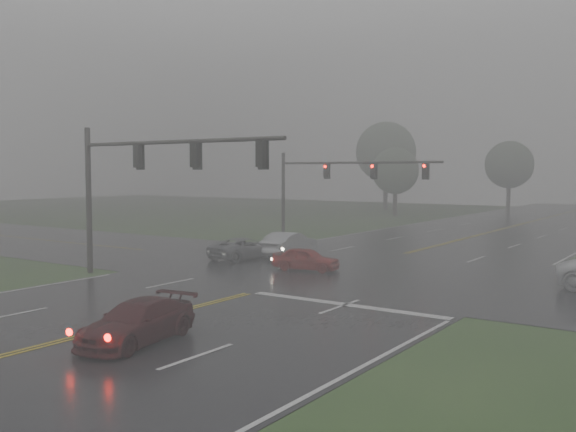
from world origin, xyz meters
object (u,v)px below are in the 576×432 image
Objects in this scene: signal_gantry_near at (139,172)px; sedan_silver at (289,257)px; signal_gantry_far at (328,179)px; sedan_red at (306,271)px; car_grey at (245,259)px; sedan_maroon at (138,343)px.

sedan_silver is at bearing 83.63° from signal_gantry_near.
signal_gantry_near is at bearing -90.31° from signal_gantry_far.
signal_gantry_near reaches higher than signal_gantry_far.
signal_gantry_near is 17.24m from signal_gantry_far.
sedan_silver is (-3.84, 4.04, 0.00)m from sedan_red.
signal_gantry_far is at bearing 89.69° from signal_gantry_near.
sedan_silver is at bearing -110.12° from car_grey.
signal_gantry_far is (0.09, 17.23, -0.54)m from signal_gantry_near.
signal_gantry_near reaches higher than sedan_silver.
car_grey is 0.37× the size of signal_gantry_far.
signal_gantry_far is at bearing 14.20° from sedan_red.
car_grey is at bearing 91.57° from signal_gantry_near.
sedan_maroon is 15.11m from sedan_red.
signal_gantry_far is at bearing -84.49° from sedan_silver.
car_grey reaches higher than sedan_red.
signal_gantry_far is (0.32, 8.90, 4.60)m from car_grey.
signal_gantry_near reaches higher than sedan_red.
car_grey is 0.37× the size of signal_gantry_near.
sedan_silver is at bearing 32.42° from sedan_red.
signal_gantry_near is at bearing 132.16° from sedan_red.
sedan_red is 0.29× the size of signal_gantry_near.
car_grey is (-1.43, -2.46, 0.00)m from sedan_silver.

